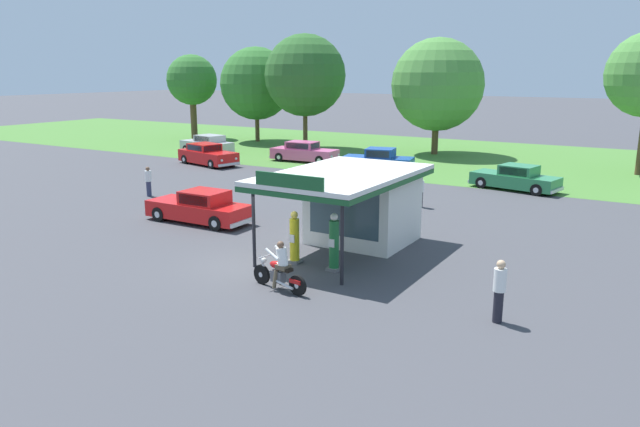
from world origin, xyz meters
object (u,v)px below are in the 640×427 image
object	(u,v)px
bystander_leaning_by_kiosk	(499,289)
motorcycle_with_rider	(280,270)
featured_classic_sedan	(200,208)
bystander_strolling_foreground	(148,181)
parked_car_second_row_spare	(378,161)
bystander_admiring_sedan	(420,191)
gas_pump_offside	(334,244)
bystander_standing_back_lot	(333,185)
parked_car_back_row_left	(515,179)
parked_car_back_row_far_right	(208,155)
gas_pump_nearside	(294,239)
parked_car_back_row_centre_left	(304,152)
parked_car_back_row_right	(207,145)

from	to	relation	value
bystander_leaning_by_kiosk	motorcycle_with_rider	bearing A→B (deg)	-170.81
featured_classic_sedan	bystander_strolling_foreground	size ratio (longest dim) A/B	3.15
parked_car_second_row_spare	bystander_leaning_by_kiosk	world-z (taller)	bystander_leaning_by_kiosk
featured_classic_sedan	bystander_admiring_sedan	bearing A→B (deg)	47.45
gas_pump_offside	bystander_standing_back_lot	xyz separation A→B (m)	(-5.37, 9.27, 0.02)
parked_car_back_row_left	bystander_strolling_foreground	distance (m)	20.53
bystander_standing_back_lot	parked_car_back_row_far_right	bearing A→B (deg)	155.74
motorcycle_with_rider	bystander_admiring_sedan	distance (m)	13.12
gas_pump_offside	parked_car_back_row_far_right	distance (m)	25.03
featured_classic_sedan	gas_pump_nearside	bearing A→B (deg)	-21.09
parked_car_second_row_spare	bystander_strolling_foreground	distance (m)	15.67
parked_car_back_row_centre_left	bystander_leaning_by_kiosk	bearing A→B (deg)	-47.34
bystander_leaning_by_kiosk	bystander_admiring_sedan	world-z (taller)	bystander_leaning_by_kiosk
parked_car_back_row_far_right	bystander_strolling_foreground	bearing A→B (deg)	-64.67
gas_pump_nearside	motorcycle_with_rider	distance (m)	2.73
gas_pump_offside	motorcycle_with_rider	xyz separation A→B (m)	(-0.50, -2.49, -0.27)
bystander_admiring_sedan	bystander_standing_back_lot	size ratio (longest dim) A/B	0.89
parked_car_second_row_spare	parked_car_back_row_far_right	bearing A→B (deg)	-161.87
gas_pump_nearside	parked_car_back_row_far_right	xyz separation A→B (m)	(-17.92, 15.65, -0.15)
parked_car_second_row_spare	bystander_standing_back_lot	xyz separation A→B (m)	(2.35, -10.25, 0.24)
parked_car_second_row_spare	parked_car_back_row_right	world-z (taller)	parked_car_back_row_right
bystander_admiring_sedan	bystander_standing_back_lot	xyz separation A→B (m)	(-4.25, -1.34, 0.13)
gas_pump_offside	bystander_admiring_sedan	size ratio (longest dim) A/B	1.30
gas_pump_offside	bystander_leaning_by_kiosk	world-z (taller)	gas_pump_offside
parked_car_back_row_centre_left	parked_car_back_row_far_right	world-z (taller)	parked_car_back_row_far_right
featured_classic_sedan	parked_car_back_row_right	xyz separation A→B (m)	(-15.03, 17.43, 0.06)
motorcycle_with_rider	bystander_leaning_by_kiosk	world-z (taller)	bystander_leaning_by_kiosk
motorcycle_with_rider	parked_car_back_row_left	size ratio (longest dim) A/B	0.42
parked_car_back_row_right	bystander_leaning_by_kiosk	size ratio (longest dim) A/B	2.97
parked_car_back_row_far_right	bystander_leaning_by_kiosk	distance (m)	30.67
gas_pump_nearside	parked_car_back_row_right	world-z (taller)	gas_pump_nearside
gas_pump_nearside	featured_classic_sedan	xyz separation A→B (m)	(-6.84, 2.64, -0.19)
motorcycle_with_rider	featured_classic_sedan	distance (m)	9.46
parked_car_back_row_left	parked_car_back_row_centre_left	bearing A→B (deg)	169.60
parked_car_second_row_spare	parked_car_back_row_centre_left	world-z (taller)	parked_car_second_row_spare
bystander_admiring_sedan	parked_car_back_row_left	bearing A→B (deg)	66.81
gas_pump_nearside	motorcycle_with_rider	xyz separation A→B (m)	(1.11, -2.49, -0.20)
parked_car_second_row_spare	bystander_strolling_foreground	bearing A→B (deg)	-116.57
gas_pump_offside	parked_car_second_row_spare	xyz separation A→B (m)	(-7.72, 19.52, -0.22)
parked_car_second_row_spare	parked_car_back_row_left	xyz separation A→B (m)	(9.58, -1.93, -0.04)
motorcycle_with_rider	parked_car_second_row_spare	world-z (taller)	motorcycle_with_rider
parked_car_back_row_right	bystander_leaning_by_kiosk	bearing A→B (deg)	-36.20
parked_car_back_row_centre_left	parked_car_back_row_right	size ratio (longest dim) A/B	1.02
gas_pump_offside	bystander_standing_back_lot	size ratio (longest dim) A/B	1.15
featured_classic_sedan	parked_car_back_row_far_right	size ratio (longest dim) A/B	0.96
gas_pump_offside	bystander_strolling_foreground	bearing A→B (deg)	159.50
bystander_admiring_sedan	bystander_standing_back_lot	world-z (taller)	bystander_standing_back_lot
bystander_leaning_by_kiosk	bystander_strolling_foreground	xyz separation A→B (m)	(-20.66, 6.96, -0.08)
motorcycle_with_rider	parked_car_back_row_left	world-z (taller)	motorcycle_with_rider
parked_car_back_row_right	bystander_admiring_sedan	size ratio (longest dim) A/B	3.39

